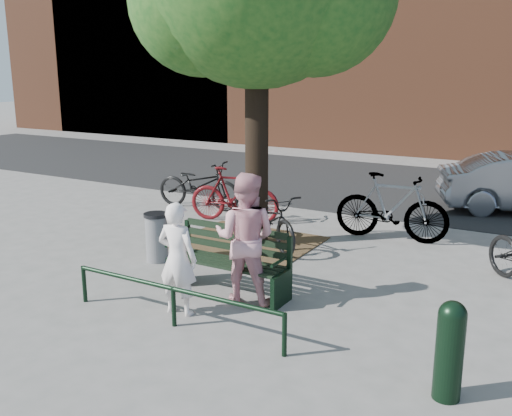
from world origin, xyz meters
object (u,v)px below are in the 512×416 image
Objects in this scene: person_right at (245,238)px; bollard at (450,347)px; park_bench at (230,259)px; person_left at (178,259)px; bicycle_c at (270,220)px; litter_bin at (157,237)px.

person_right is 1.78× the size of bollard.
person_left is at bearing -100.61° from park_bench.
park_bench is 1.77× the size of bollard.
person_left is 3.10m from bicycle_c.
person_right reaches higher than person_left.
bicycle_c is at bearing 104.02° from park_bench.
bicycle_c is (-0.87, 2.28, -0.39)m from person_right.
person_right reaches higher than bollard.
person_left is 0.78× the size of bicycle_c.
park_bench is 3.43m from bollard.
bollard reaches higher than park_bench.
person_left reaches higher than park_bench.
litter_bin is (-1.75, 0.52, -0.07)m from park_bench.
park_bench is at bearing 158.86° from bollard.
person_right reaches higher than litter_bin.
person_right reaches higher than park_bench.
person_left is 3.40m from bollard.
person_left is at bearing 43.64° from person_right.
person_left reaches higher than bollard.
bicycle_c is (1.22, 1.60, 0.08)m from litter_bin.
bicycle_c is (-0.53, 2.12, 0.01)m from park_bench.
park_bench reaches higher than litter_bin.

